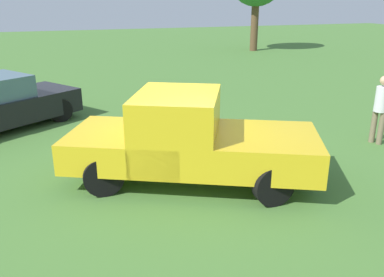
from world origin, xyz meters
The scene contains 3 objects.
ground_plane centered at (0.00, 0.00, 0.00)m, with size 80.00×80.00×0.00m, color #477533.
pickup_truck centered at (-0.11, 0.47, 0.93)m, with size 5.23×3.85×1.80m.
person_bystander centered at (-5.35, -0.09, 0.97)m, with size 0.41×0.41×1.72m.
Camera 1 is at (2.14, 7.59, 3.53)m, focal length 37.72 mm.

